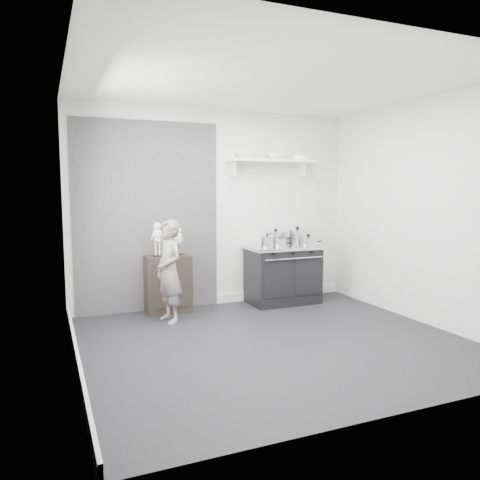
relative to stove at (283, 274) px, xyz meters
name	(u,v)px	position (x,y,z in m)	size (l,w,h in m)	color
ground	(273,341)	(-0.89, -1.48, -0.42)	(4.00, 4.00, 0.00)	black
room_shell	(261,188)	(-0.98, -1.33, 1.22)	(4.02, 3.62, 2.71)	silver
wall_shelf	(271,161)	(-0.09, 0.20, 1.59)	(1.30, 0.26, 0.24)	white
stove	(283,274)	(0.00, 0.00, 0.00)	(1.03, 0.64, 0.83)	black
side_cabinet	(168,284)	(-1.63, 0.13, -0.04)	(0.58, 0.34, 0.75)	black
child	(169,271)	(-1.73, -0.31, 0.21)	(0.46, 0.30, 1.26)	slate
pot_front_left	(267,242)	(-0.31, -0.12, 0.49)	(0.28, 0.20, 0.19)	silver
pot_back_left	(276,238)	(-0.06, 0.12, 0.50)	(0.37, 0.28, 0.23)	silver
pot_back_right	(297,236)	(0.30, 0.12, 0.51)	(0.39, 0.30, 0.25)	silver
pot_front_right	(308,241)	(0.30, -0.18, 0.47)	(0.35, 0.27, 0.17)	silver
pot_front_center	(280,243)	(-0.13, -0.16, 0.47)	(0.28, 0.19, 0.15)	silver
skeleton_full	(157,237)	(-1.76, 0.13, 0.59)	(0.14, 0.09, 0.51)	silver
skeleton_torso	(179,239)	(-1.48, 0.13, 0.55)	(0.12, 0.08, 0.42)	silver
bowl_large	(247,156)	(-0.47, 0.19, 1.66)	(0.31, 0.31, 0.08)	white
bowl_small	(276,156)	(-0.02, 0.19, 1.66)	(0.26, 0.26, 0.08)	white
plate_stack	(300,158)	(0.37, 0.19, 1.65)	(0.27, 0.27, 0.06)	white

